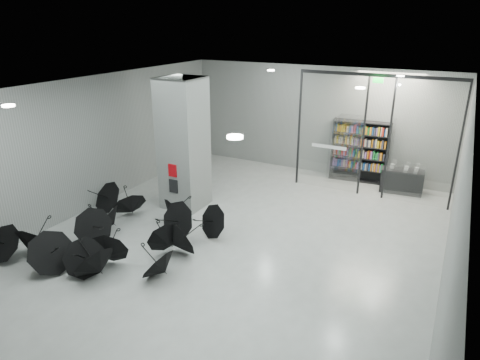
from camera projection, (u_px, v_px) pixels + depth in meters
The scene contains 9 objects.
room at pixel (221, 144), 9.76m from camera, with size 14.00×14.02×4.01m.
column at pixel (184, 144), 12.80m from camera, with size 1.20×1.20×4.00m, color slate.
fire_cabinet at pixel (172, 171), 12.52m from camera, with size 0.28×0.04×0.38m, color #A50A07.
info_panel at pixel (173, 186), 12.70m from camera, with size 0.30×0.03×0.42m, color black.
exit_sign at pixel (378, 80), 12.74m from camera, with size 0.30×0.06×0.15m, color #0CE533.
glass_partition at pixel (373, 132), 13.49m from camera, with size 5.06×0.08×4.00m.
bookshelf at pixel (360, 151), 15.17m from camera, with size 2.01×0.40×2.21m, color black, non-canonical shape.
shop_counter at pixel (402, 181), 14.34m from camera, with size 1.36×0.54×0.82m, color black.
umbrella_cluster at pixel (117, 237), 10.84m from camera, with size 5.12×4.57×1.33m.
Camera 1 is at (4.79, -8.12, 5.53)m, focal length 31.69 mm.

